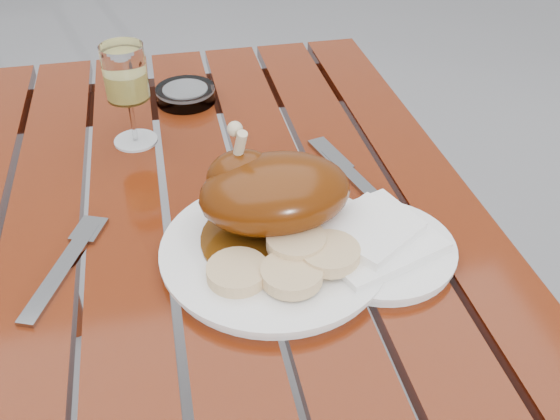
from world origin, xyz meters
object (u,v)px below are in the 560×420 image
Objects in this scene: wine_glass at (129,96)px; ashtray at (186,94)px; table at (223,385)px; side_plate at (379,249)px; dinner_plate at (275,251)px.

wine_glass is 0.18m from ashtray.
wine_glass is at bearing -126.79° from ashtray.
side_plate reaches higher than table.
table is at bearing -90.40° from ashtray.
table is 10.84× the size of ashtray.
dinner_plate is 0.39m from wine_glass.
wine_glass reaches higher than side_plate.
ashtray is at bearing 113.34° from side_plate.
dinner_plate is 2.72× the size of ashtray.
dinner_plate is at bearing -63.00° from wine_glass.
table is at bearing 129.12° from dinner_plate.
table is 0.54m from ashtray.
table is at bearing 150.99° from side_plate.
dinner_plate is 1.49× the size of side_plate.
dinner_plate reaches higher than table.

